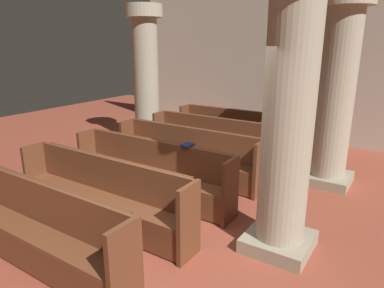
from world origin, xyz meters
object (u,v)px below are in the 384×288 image
(pew_row_1, at_px, (215,140))
(pillar_aisle_rear, at_px, (289,112))
(lectern, at_px, (277,127))
(kneeler_box_navy, at_px, (302,163))
(pillar_far_side, at_px, (146,74))
(pew_row_2, at_px, (187,153))
(pew_row_4, at_px, (103,192))
(pew_row_5, at_px, (33,224))
(pew_row_3, at_px, (151,169))
(hymn_book, at_px, (188,145))
(pillar_aisle_side, at_px, (337,88))
(pew_row_0, at_px, (237,130))

(pew_row_1, bearing_deg, pillar_aisle_rear, -46.33)
(lectern, bearing_deg, kneeler_box_navy, -53.61)
(pillar_far_side, distance_m, pillar_aisle_rear, 5.42)
(pillar_far_side, bearing_deg, pew_row_2, -33.97)
(pew_row_4, xyz_separation_m, kneeler_box_navy, (1.72, 3.85, -0.37))
(pew_row_4, height_order, kneeler_box_navy, pew_row_4)
(pillar_far_side, bearing_deg, pillar_aisle_rear, -32.16)
(pew_row_5, relative_size, pillar_aisle_rear, 0.89)
(pew_row_1, height_order, kneeler_box_navy, pew_row_1)
(pillar_aisle_rear, bearing_deg, pew_row_3, 173.04)
(pew_row_3, xyz_separation_m, hymn_book, (0.61, 0.18, 0.48))
(pew_row_3, xyz_separation_m, pillar_aisle_rear, (2.32, -0.28, 1.26))
(pew_row_3, distance_m, hymn_book, 0.79)
(pew_row_5, bearing_deg, pew_row_4, 90.00)
(pew_row_2, relative_size, hymn_book, 14.52)
(pew_row_4, xyz_separation_m, pillar_aisle_side, (2.32, 3.37, 1.26))
(pew_row_5, relative_size, hymn_book, 14.52)
(pew_row_0, relative_size, pew_row_3, 1.00)
(pew_row_0, height_order, pew_row_2, same)
(pew_row_1, bearing_deg, pew_row_4, -90.00)
(pew_row_3, xyz_separation_m, pew_row_5, (0.00, -2.14, 0.00))
(pew_row_5, bearing_deg, lectern, 84.47)
(pew_row_3, bearing_deg, pew_row_2, 90.00)
(pillar_far_side, height_order, hymn_book, pillar_far_side)
(pew_row_1, relative_size, hymn_book, 14.52)
(pew_row_2, relative_size, pew_row_3, 1.00)
(hymn_book, bearing_deg, pillar_aisle_side, 51.04)
(pew_row_2, xyz_separation_m, pillar_aisle_rear, (2.32, -1.36, 1.26))
(pew_row_0, bearing_deg, hymn_book, -78.66)
(pew_row_1, relative_size, pew_row_2, 1.00)
(pillar_aisle_side, bearing_deg, kneeler_box_navy, 141.04)
(pew_row_2, bearing_deg, pew_row_5, -90.00)
(pew_row_0, height_order, pew_row_4, same)
(kneeler_box_navy, bearing_deg, pew_row_2, -135.19)
(pillar_far_side, relative_size, kneeler_box_navy, 9.97)
(pew_row_1, bearing_deg, pew_row_2, -90.00)
(pew_row_1, height_order, hymn_book, hymn_book)
(lectern, bearing_deg, pillar_aisle_rear, -69.54)
(pew_row_3, xyz_separation_m, pillar_aisle_side, (2.32, 2.29, 1.26))
(pillar_aisle_rear, bearing_deg, pew_row_2, 149.68)
(pew_row_0, xyz_separation_m, lectern, (0.62, 1.05, -0.06))
(pew_row_5, bearing_deg, pillar_aisle_side, 62.42)
(pillar_aisle_rear, bearing_deg, hymn_book, 164.84)
(pillar_aisle_rear, bearing_deg, pillar_far_side, 147.84)
(pillar_aisle_side, xyz_separation_m, pillar_far_side, (-4.59, 0.31, 0.00))
(pew_row_1, bearing_deg, hymn_book, -72.78)
(pew_row_2, bearing_deg, pew_row_0, 90.00)
(pew_row_4, distance_m, lectern, 5.37)
(pillar_far_side, xyz_separation_m, pillar_aisle_rear, (4.59, -2.88, -0.00))
(pew_row_3, bearing_deg, pew_row_4, -90.00)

